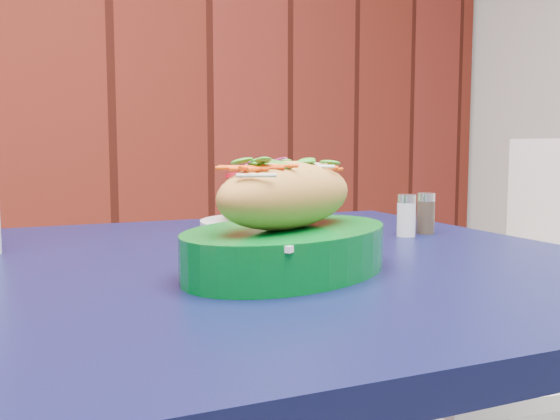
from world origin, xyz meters
TOP-DOWN VIEW (x-y plane):
  - cafe_table at (-0.05, 1.54)m, footprint 0.99×0.99m
  - chair_right at (0.66, 1.59)m, footprint 0.53×0.53m
  - banh_mi_basket at (-0.09, 1.45)m, footprint 0.31×0.24m
  - salad_plate at (0.12, 1.75)m, footprint 0.22×0.22m
  - salt_shaker at (0.21, 1.54)m, footprint 0.03×0.03m
  - pepper_shaker at (0.26, 1.54)m, footprint 0.03×0.03m

SIDE VIEW (x-z plane):
  - chair_right at x=0.66m, z-range 0.07..0.97m
  - cafe_table at x=-0.05m, z-range 0.29..1.04m
  - salt_shaker at x=0.21m, z-range 0.75..0.81m
  - pepper_shaker at x=0.26m, z-range 0.75..0.81m
  - salad_plate at x=0.12m, z-range 0.74..0.85m
  - banh_mi_basket at x=-0.09m, z-range 0.73..0.86m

